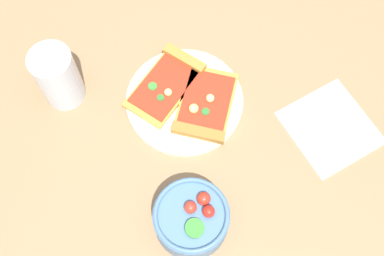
{
  "coord_description": "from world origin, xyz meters",
  "views": [
    {
      "loc": [
        0.28,
        -0.28,
        0.84
      ],
      "look_at": [
        0.04,
        -0.02,
        0.03
      ],
      "focal_mm": 45.82,
      "sensor_mm": 36.0,
      "label": 1
    }
  ],
  "objects_px": {
    "pizza_slice_near": "(169,81)",
    "pizza_slice_far": "(205,108)",
    "plate": "(185,101)",
    "soda_glass": "(59,78)",
    "paper_napkin": "(330,127)",
    "salad_bowl": "(192,218)"
  },
  "relations": [
    {
      "from": "plate",
      "to": "salad_bowl",
      "type": "bearing_deg",
      "value": -43.28
    },
    {
      "from": "salad_bowl",
      "to": "soda_glass",
      "type": "xyz_separation_m",
      "value": [
        -0.35,
        0.02,
        0.02
      ]
    },
    {
      "from": "pizza_slice_near",
      "to": "pizza_slice_far",
      "type": "bearing_deg",
      "value": 3.65
    },
    {
      "from": "pizza_slice_far",
      "to": "salad_bowl",
      "type": "xyz_separation_m",
      "value": [
        0.13,
        -0.17,
        0.01
      ]
    },
    {
      "from": "pizza_slice_near",
      "to": "soda_glass",
      "type": "relative_size",
      "value": 1.32
    },
    {
      "from": "pizza_slice_far",
      "to": "paper_napkin",
      "type": "height_order",
      "value": "pizza_slice_far"
    },
    {
      "from": "pizza_slice_far",
      "to": "soda_glass",
      "type": "bearing_deg",
      "value": -145.36
    },
    {
      "from": "salad_bowl",
      "to": "pizza_slice_near",
      "type": "bearing_deg",
      "value": 142.68
    },
    {
      "from": "plate",
      "to": "paper_napkin",
      "type": "height_order",
      "value": "plate"
    },
    {
      "from": "plate",
      "to": "salad_bowl",
      "type": "relative_size",
      "value": 1.75
    },
    {
      "from": "salad_bowl",
      "to": "soda_glass",
      "type": "distance_m",
      "value": 0.35
    },
    {
      "from": "pizza_slice_near",
      "to": "pizza_slice_far",
      "type": "relative_size",
      "value": 0.96
    },
    {
      "from": "salad_bowl",
      "to": "paper_napkin",
      "type": "height_order",
      "value": "salad_bowl"
    },
    {
      "from": "paper_napkin",
      "to": "plate",
      "type": "bearing_deg",
      "value": -147.47
    },
    {
      "from": "soda_glass",
      "to": "paper_napkin",
      "type": "bearing_deg",
      "value": 35.11
    },
    {
      "from": "plate",
      "to": "salad_bowl",
      "type": "xyz_separation_m",
      "value": [
        0.17,
        -0.16,
        0.03
      ]
    },
    {
      "from": "pizza_slice_near",
      "to": "pizza_slice_far",
      "type": "distance_m",
      "value": 0.09
    },
    {
      "from": "paper_napkin",
      "to": "pizza_slice_near",
      "type": "bearing_deg",
      "value": -152.85
    },
    {
      "from": "salad_bowl",
      "to": "paper_napkin",
      "type": "bearing_deg",
      "value": 78.04
    },
    {
      "from": "pizza_slice_near",
      "to": "paper_napkin",
      "type": "distance_m",
      "value": 0.31
    },
    {
      "from": "pizza_slice_far",
      "to": "plate",
      "type": "bearing_deg",
      "value": -165.17
    },
    {
      "from": "plate",
      "to": "soda_glass",
      "type": "distance_m",
      "value": 0.23
    }
  ]
}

